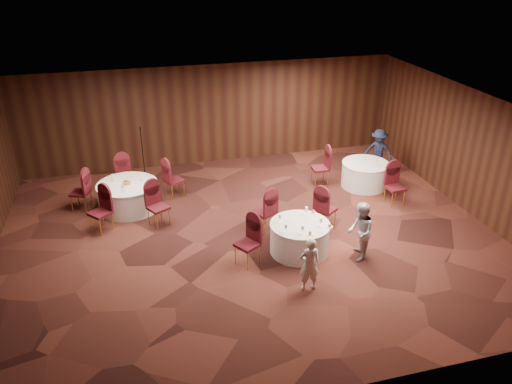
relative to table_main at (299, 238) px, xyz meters
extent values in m
plane|color=black|center=(-0.94, 0.96, -0.38)|extent=(12.00, 12.00, 0.00)
plane|color=silver|center=(-0.94, 0.96, 2.82)|extent=(12.00, 12.00, 0.00)
plane|color=black|center=(-0.94, 5.96, 1.22)|extent=(12.00, 0.00, 12.00)
plane|color=black|center=(-0.94, -4.04, 1.22)|extent=(12.00, 0.00, 12.00)
plane|color=black|center=(5.06, 0.96, 1.22)|extent=(0.00, 10.00, 10.00)
cylinder|color=white|center=(0.00, 0.00, -0.02)|extent=(1.36, 1.36, 0.72)
cylinder|color=white|center=(0.00, 0.00, 0.35)|extent=(1.39, 1.39, 0.03)
cylinder|color=white|center=(-3.77, 3.23, -0.02)|extent=(1.60, 1.60, 0.72)
cylinder|color=white|center=(-3.77, 3.23, 0.35)|extent=(1.63, 1.63, 0.03)
cylinder|color=white|center=(3.06, 2.88, -0.02)|extent=(1.35, 1.35, 0.72)
cylinder|color=white|center=(3.06, 2.88, 0.35)|extent=(1.37, 1.37, 0.03)
cylinder|color=silver|center=(-0.09, -0.42, 0.37)|extent=(0.06, 0.06, 0.01)
cylinder|color=silver|center=(-0.09, -0.42, 0.43)|extent=(0.01, 0.01, 0.11)
cone|color=silver|center=(-0.09, -0.42, 0.53)|extent=(0.08, 0.08, 0.10)
cylinder|color=silver|center=(0.42, -0.22, 0.37)|extent=(0.06, 0.06, 0.01)
cylinder|color=silver|center=(0.42, -0.22, 0.43)|extent=(0.01, 0.01, 0.11)
cone|color=silver|center=(0.42, -0.22, 0.53)|extent=(0.08, 0.08, 0.10)
cylinder|color=silver|center=(0.28, 0.36, 0.37)|extent=(0.06, 0.06, 0.01)
cylinder|color=silver|center=(0.28, 0.36, 0.43)|extent=(0.01, 0.01, 0.11)
cone|color=silver|center=(0.28, 0.36, 0.53)|extent=(0.08, 0.08, 0.10)
cylinder|color=silver|center=(-0.43, 0.19, 0.37)|extent=(0.06, 0.06, 0.01)
cylinder|color=silver|center=(-0.43, 0.19, 0.43)|extent=(0.01, 0.01, 0.11)
cone|color=silver|center=(-0.43, 0.19, 0.53)|extent=(0.08, 0.08, 0.10)
cylinder|color=silver|center=(-0.43, -0.27, 0.37)|extent=(0.06, 0.06, 0.01)
cylinder|color=silver|center=(-0.43, -0.27, 0.43)|extent=(0.01, 0.01, 0.11)
cone|color=silver|center=(-0.43, -0.27, 0.53)|extent=(0.08, 0.08, 0.10)
cylinder|color=white|center=(0.05, -0.50, 0.37)|extent=(0.15, 0.15, 0.01)
sphere|color=#9E6B33|center=(0.05, -0.50, 0.41)|extent=(0.08, 0.08, 0.08)
cylinder|color=white|center=(0.60, -0.30, 0.37)|extent=(0.15, 0.15, 0.01)
sphere|color=#9E6B33|center=(0.60, -0.30, 0.41)|extent=(0.08, 0.08, 0.08)
cylinder|color=white|center=(0.48, 0.42, 0.37)|extent=(0.15, 0.15, 0.01)
sphere|color=#9E6B33|center=(0.48, 0.42, 0.41)|extent=(0.08, 0.08, 0.08)
cylinder|color=silver|center=(-3.39, 3.35, 0.37)|extent=(0.06, 0.06, 0.01)
cylinder|color=silver|center=(-3.39, 3.35, 0.43)|extent=(0.01, 0.01, 0.11)
cone|color=silver|center=(-3.39, 3.35, 0.53)|extent=(0.08, 0.08, 0.10)
cylinder|color=silver|center=(-4.12, 3.47, 0.37)|extent=(0.06, 0.06, 0.01)
cylinder|color=silver|center=(-4.12, 3.47, 0.43)|extent=(0.01, 0.01, 0.11)
cone|color=silver|center=(-4.12, 3.47, 0.53)|extent=(0.08, 0.08, 0.10)
cylinder|color=silver|center=(-3.87, 2.75, 0.37)|extent=(0.06, 0.06, 0.01)
cylinder|color=silver|center=(-3.87, 2.75, 0.43)|extent=(0.01, 0.01, 0.11)
cone|color=silver|center=(-3.87, 2.75, 0.53)|extent=(0.08, 0.08, 0.10)
cylinder|color=olive|center=(-3.77, 3.23, 0.39)|extent=(0.22, 0.22, 0.06)
sphere|color=#9E6B33|center=(-3.80, 3.25, 0.45)|extent=(0.07, 0.07, 0.07)
sphere|color=#9E6B33|center=(-3.73, 3.21, 0.45)|extent=(0.07, 0.07, 0.07)
cylinder|color=silver|center=(3.23, 2.61, 0.37)|extent=(0.06, 0.06, 0.01)
cylinder|color=silver|center=(3.23, 2.61, 0.43)|extent=(0.01, 0.01, 0.11)
cone|color=silver|center=(3.23, 2.61, 0.53)|extent=(0.08, 0.08, 0.10)
cylinder|color=black|center=(-3.23, 5.21, -0.37)|extent=(0.24, 0.24, 0.02)
cylinder|color=black|center=(-3.23, 5.21, 0.44)|extent=(0.02, 0.02, 1.59)
cylinder|color=black|center=(-3.23, 5.26, 1.21)|extent=(0.04, 0.12, 0.04)
imported|color=silver|center=(-0.29, -1.39, 0.24)|extent=(0.46, 0.31, 1.22)
imported|color=silver|center=(1.22, -0.59, 0.32)|extent=(0.71, 0.81, 1.39)
imported|color=black|center=(3.89, 3.70, 0.34)|extent=(1.03, 1.01, 1.42)
camera|label=1|loc=(-3.54, -9.31, 6.10)|focal=35.00mm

